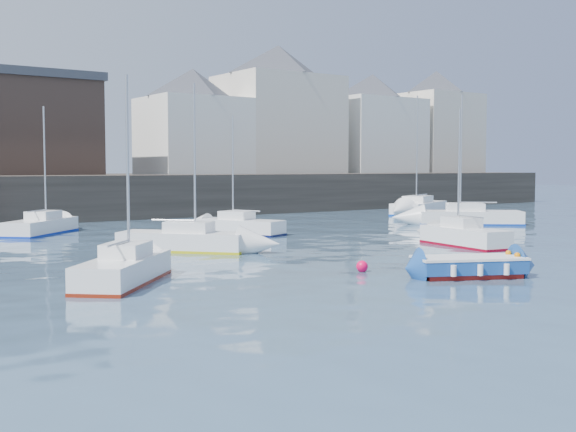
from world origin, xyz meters
TOP-DOWN VIEW (x-y plane):
  - water at (0.00, 0.00)m, footprint 220.00×220.00m
  - quay_wall at (0.00, 35.00)m, footprint 90.00×5.00m
  - land_strip at (0.00, 53.00)m, footprint 90.00×32.00m
  - bldg_east_a at (20.00, 42.00)m, footprint 13.36×13.36m
  - bldg_east_b at (31.00, 41.50)m, footprint 11.88×11.88m
  - bldg_east_c at (40.00, 41.50)m, footprint 11.14×11.14m
  - bldg_east_d at (11.00, 41.50)m, footprint 11.14×11.14m
  - blue_dinghy at (0.69, 2.79)m, footprint 3.84×2.84m
  - sailboat_a at (-8.95, 7.98)m, footprint 4.46×4.71m
  - sailboat_b at (-3.57, 14.60)m, footprint 4.96×5.26m
  - sailboat_c at (7.65, 9.08)m, footprint 2.25×4.88m
  - sailboat_d at (17.36, 17.15)m, footprint 6.16×5.45m
  - sailboat_f at (2.41, 19.87)m, footprint 3.38×5.05m
  - sailboat_g at (22.22, 26.28)m, footprint 7.29×5.09m
  - sailboat_h at (-6.19, 26.04)m, footprint 4.92×4.94m
  - buoy_near at (-1.34, 5.69)m, footprint 0.40×0.40m
  - buoy_mid at (2.41, 6.73)m, footprint 0.36×0.36m
  - buoy_far at (1.64, 17.46)m, footprint 0.38×0.38m

SIDE VIEW (x-z plane):
  - water at x=0.00m, z-range 0.00..0.00m
  - buoy_near at x=-1.34m, z-range -0.20..0.20m
  - buoy_mid at x=2.41m, z-range -0.18..0.18m
  - buoy_far at x=1.64m, z-range -0.19..0.19m
  - blue_dinghy at x=0.69m, z-range 0.04..0.71m
  - sailboat_f at x=2.41m, z-range -2.70..3.59m
  - sailboat_h at x=-6.19m, z-range -2.96..3.84m
  - sailboat_a at x=-8.95m, z-range -2.75..3.65m
  - sailboat_b at x=-3.57m, z-range -3.07..3.99m
  - sailboat_c at x=7.65m, z-range -2.62..3.57m
  - sailboat_d at x=17.36m, z-range -3.51..4.48m
  - sailboat_g at x=22.22m, z-range -3.94..4.94m
  - land_strip at x=0.00m, z-range 0.00..2.80m
  - quay_wall at x=0.00m, z-range 0.00..3.00m
  - bldg_east_d at x=11.00m, z-range 2.89..11.84m
  - bldg_east_b at x=31.00m, z-range 2.89..12.84m
  - bldg_east_c at x=40.00m, z-range 2.90..13.85m
  - bldg_east_a at x=20.00m, z-range 2.91..14.71m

